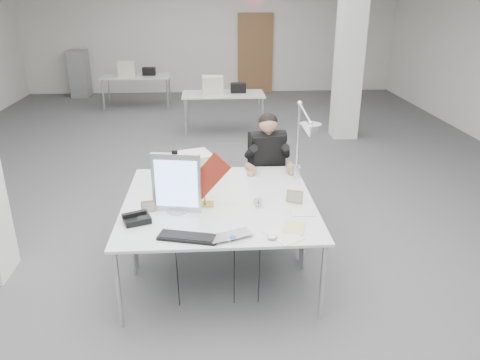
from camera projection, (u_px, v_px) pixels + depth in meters
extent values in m
cube|color=#4A4A4D|center=(216.00, 190.00, 6.65)|extent=(10.00, 14.00, 0.02)
cube|color=silver|center=(211.00, 32.00, 12.54)|extent=(10.00, 0.02, 3.20)
cube|color=white|center=(350.00, 51.00, 8.51)|extent=(0.45, 0.45, 3.20)
cube|color=brown|center=(255.00, 53.00, 12.75)|extent=(0.95, 0.08, 2.10)
cube|color=silver|center=(220.00, 223.00, 4.06)|extent=(1.80, 0.90, 0.02)
cube|color=silver|center=(218.00, 184.00, 4.89)|extent=(1.80, 0.90, 0.02)
cube|color=silver|center=(223.00, 94.00, 9.16)|extent=(1.60, 0.80, 0.02)
cube|color=silver|center=(136.00, 76.00, 11.08)|extent=(1.60, 0.80, 0.02)
cube|color=gray|center=(79.00, 73.00, 12.37)|extent=(0.45, 0.55, 1.20)
cube|color=#B6B5BB|center=(176.00, 183.00, 4.16)|extent=(0.44, 0.12, 0.55)
cube|color=maroon|center=(207.00, 178.00, 4.12)|extent=(0.44, 0.15, 0.49)
cube|color=black|center=(188.00, 237.00, 3.77)|extent=(0.51, 0.28, 0.02)
imported|color=#A3A3A7|center=(233.00, 239.00, 3.74)|extent=(0.42, 0.35, 0.03)
ellipsoid|color=silver|center=(272.00, 237.00, 3.76)|extent=(0.11, 0.09, 0.04)
cube|color=black|center=(137.00, 219.00, 4.05)|extent=(0.27, 0.26, 0.05)
cube|color=#B77E4F|center=(148.00, 206.00, 4.23)|extent=(0.13, 0.06, 0.10)
cube|color=#B5844E|center=(295.00, 197.00, 4.40)|extent=(0.16, 0.10, 0.12)
cylinder|color=silver|center=(258.00, 201.00, 4.33)|extent=(0.09, 0.06, 0.09)
cube|color=silver|center=(283.00, 235.00, 3.83)|extent=(0.34, 0.37, 0.01)
cube|color=#D2BE7E|center=(294.00, 228.00, 3.94)|extent=(0.23, 0.28, 0.01)
cube|color=silver|center=(302.00, 213.00, 4.21)|extent=(0.22, 0.15, 0.01)
cube|color=beige|center=(194.00, 168.00, 4.84)|extent=(0.42, 0.41, 0.32)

